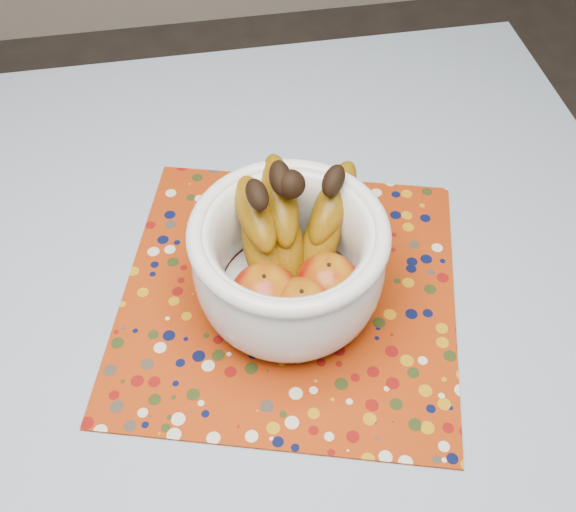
% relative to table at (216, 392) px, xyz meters
% --- Properties ---
extents(table, '(1.20, 1.20, 0.75)m').
position_rel_table_xyz_m(table, '(0.00, 0.00, 0.00)').
color(table, brown).
rests_on(table, ground).
extents(tablecloth, '(1.32, 1.32, 0.01)m').
position_rel_table_xyz_m(tablecloth, '(0.00, 0.00, 0.08)').
color(tablecloth, slate).
rests_on(tablecloth, table).
extents(placemat, '(0.55, 0.55, 0.00)m').
position_rel_table_xyz_m(placemat, '(0.12, 0.08, 0.09)').
color(placemat, '#922B07').
rests_on(placemat, tablecloth).
extents(fruit_bowl, '(0.28, 0.26, 0.19)m').
position_rel_table_xyz_m(fruit_bowl, '(0.12, 0.08, 0.18)').
color(fruit_bowl, white).
rests_on(fruit_bowl, placemat).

